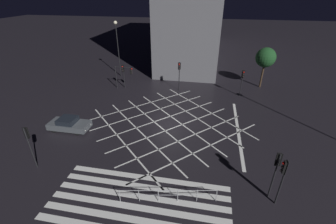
{
  "coord_description": "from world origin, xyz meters",
  "views": [
    {
      "loc": [
        3.85,
        -20.35,
        12.73
      ],
      "look_at": [
        0.0,
        0.0,
        1.38
      ],
      "focal_mm": 24.0,
      "sensor_mm": 36.0,
      "label": 1
    }
  ],
  "objects_px": {
    "traffic_light_sw_cross": "(28,139)",
    "street_tree_near": "(266,58)",
    "traffic_light_nw_cross": "(123,72)",
    "street_lamp_east": "(117,37)",
    "traffic_light_nw_main": "(125,72)",
    "traffic_light_se_cross": "(276,166)",
    "traffic_light_ne_cross": "(243,78)",
    "traffic_light_median_north": "(179,71)",
    "traffic_light_se_main": "(283,174)",
    "waiting_car": "(69,124)"
  },
  "relations": [
    {
      "from": "traffic_light_nw_main",
      "to": "traffic_light_nw_cross",
      "type": "distance_m",
      "value": 0.43
    },
    {
      "from": "traffic_light_se_main",
      "to": "traffic_light_nw_main",
      "type": "bearing_deg",
      "value": -45.84
    },
    {
      "from": "traffic_light_nw_main",
      "to": "traffic_light_nw_cross",
      "type": "xyz_separation_m",
      "value": [
        -0.36,
        0.25,
        0.01
      ]
    },
    {
      "from": "traffic_light_nw_main",
      "to": "traffic_light_ne_cross",
      "type": "distance_m",
      "value": 16.01
    },
    {
      "from": "traffic_light_sw_cross",
      "to": "street_tree_near",
      "type": "height_order",
      "value": "street_tree_near"
    },
    {
      "from": "traffic_light_sw_cross",
      "to": "traffic_light_nw_cross",
      "type": "relative_size",
      "value": 1.1
    },
    {
      "from": "traffic_light_sw_cross",
      "to": "street_lamp_east",
      "type": "distance_m",
      "value": 22.32
    },
    {
      "from": "traffic_light_median_north",
      "to": "waiting_car",
      "type": "xyz_separation_m",
      "value": [
        -9.56,
        -12.14,
        -2.29
      ]
    },
    {
      "from": "traffic_light_sw_cross",
      "to": "traffic_light_ne_cross",
      "type": "height_order",
      "value": "traffic_light_sw_cross"
    },
    {
      "from": "traffic_light_median_north",
      "to": "traffic_light_ne_cross",
      "type": "height_order",
      "value": "traffic_light_median_north"
    },
    {
      "from": "traffic_light_se_main",
      "to": "traffic_light_ne_cross",
      "type": "distance_m",
      "value": 17.52
    },
    {
      "from": "street_tree_near",
      "to": "waiting_car",
      "type": "relative_size",
      "value": 1.4
    },
    {
      "from": "waiting_car",
      "to": "traffic_light_nw_main",
      "type": "bearing_deg",
      "value": 80.34
    },
    {
      "from": "traffic_light_ne_cross",
      "to": "traffic_light_se_cross",
      "type": "bearing_deg",
      "value": 1.55
    },
    {
      "from": "traffic_light_se_cross",
      "to": "traffic_light_nw_cross",
      "type": "xyz_separation_m",
      "value": [
        -16.82,
        16.82,
        -0.23
      ]
    },
    {
      "from": "traffic_light_nw_main",
      "to": "traffic_light_sw_cross",
      "type": "relative_size",
      "value": 0.88
    },
    {
      "from": "traffic_light_nw_cross",
      "to": "street_tree_near",
      "type": "height_order",
      "value": "street_tree_near"
    },
    {
      "from": "traffic_light_ne_cross",
      "to": "waiting_car",
      "type": "bearing_deg",
      "value": -56.79
    },
    {
      "from": "traffic_light_se_main",
      "to": "waiting_car",
      "type": "xyz_separation_m",
      "value": [
        -18.65,
        5.75,
        -2.02
      ]
    },
    {
      "from": "traffic_light_nw_cross",
      "to": "street_tree_near",
      "type": "xyz_separation_m",
      "value": [
        19.57,
        4.02,
        1.92
      ]
    },
    {
      "from": "traffic_light_se_cross",
      "to": "traffic_light_ne_cross",
      "type": "relative_size",
      "value": 1.03
    },
    {
      "from": "traffic_light_se_main",
      "to": "traffic_light_nw_main",
      "type": "height_order",
      "value": "traffic_light_se_main"
    },
    {
      "from": "traffic_light_median_north",
      "to": "street_lamp_east",
      "type": "distance_m",
      "value": 11.76
    },
    {
      "from": "traffic_light_median_north",
      "to": "traffic_light_ne_cross",
      "type": "distance_m",
      "value": 8.41
    },
    {
      "from": "street_tree_near",
      "to": "traffic_light_nw_main",
      "type": "bearing_deg",
      "value": -167.47
    },
    {
      "from": "traffic_light_nw_cross",
      "to": "street_lamp_east",
      "type": "relative_size",
      "value": 0.4
    },
    {
      "from": "traffic_light_se_main",
      "to": "street_lamp_east",
      "type": "xyz_separation_m",
      "value": [
        -19.5,
        22.24,
        3.58
      ]
    },
    {
      "from": "traffic_light_nw_main",
      "to": "street_tree_near",
      "type": "height_order",
      "value": "street_tree_near"
    },
    {
      "from": "traffic_light_ne_cross",
      "to": "traffic_light_nw_main",
      "type": "bearing_deg",
      "value": -88.92
    },
    {
      "from": "traffic_light_nw_main",
      "to": "traffic_light_se_cross",
      "type": "relative_size",
      "value": 0.89
    },
    {
      "from": "traffic_light_se_main",
      "to": "waiting_car",
      "type": "height_order",
      "value": "traffic_light_se_main"
    },
    {
      "from": "traffic_light_nw_cross",
      "to": "street_lamp_east",
      "type": "distance_m",
      "value": 6.57
    },
    {
      "from": "traffic_light_sw_cross",
      "to": "traffic_light_se_cross",
      "type": "xyz_separation_m",
      "value": [
        17.91,
        0.39,
        -0.02
      ]
    },
    {
      "from": "waiting_car",
      "to": "traffic_light_se_main",
      "type": "bearing_deg",
      "value": -17.15
    },
    {
      "from": "traffic_light_nw_main",
      "to": "traffic_light_se_cross",
      "type": "xyz_separation_m",
      "value": [
        16.46,
        -16.57,
        0.24
      ]
    },
    {
      "from": "traffic_light_se_cross",
      "to": "street_tree_near",
      "type": "height_order",
      "value": "street_tree_near"
    },
    {
      "from": "traffic_light_nw_main",
      "to": "traffic_light_nw_cross",
      "type": "relative_size",
      "value": 0.97
    },
    {
      "from": "traffic_light_ne_cross",
      "to": "traffic_light_nw_cross",
      "type": "xyz_separation_m",
      "value": [
        -16.36,
        -0.05,
        -0.15
      ]
    },
    {
      "from": "traffic_light_se_main",
      "to": "traffic_light_median_north",
      "type": "bearing_deg",
      "value": -63.07
    },
    {
      "from": "traffic_light_nw_main",
      "to": "traffic_light_sw_cross",
      "type": "bearing_deg",
      "value": -94.89
    },
    {
      "from": "waiting_car",
      "to": "traffic_light_nw_cross",
      "type": "bearing_deg",
      "value": 82.25
    },
    {
      "from": "traffic_light_se_cross",
      "to": "traffic_light_nw_cross",
      "type": "distance_m",
      "value": 23.78
    },
    {
      "from": "traffic_light_se_main",
      "to": "traffic_light_median_north",
      "type": "distance_m",
      "value": 20.08
    },
    {
      "from": "traffic_light_nw_main",
      "to": "traffic_light_se_main",
      "type": "bearing_deg",
      "value": -45.84
    },
    {
      "from": "traffic_light_nw_main",
      "to": "traffic_light_median_north",
      "type": "bearing_deg",
      "value": 5.22
    },
    {
      "from": "traffic_light_sw_cross",
      "to": "traffic_light_ne_cross",
      "type": "xyz_separation_m",
      "value": [
        17.45,
        17.27,
        -0.11
      ]
    },
    {
      "from": "waiting_car",
      "to": "traffic_light_sw_cross",
      "type": "bearing_deg",
      "value": -84.84
    },
    {
      "from": "traffic_light_sw_cross",
      "to": "traffic_light_median_north",
      "type": "height_order",
      "value": "traffic_light_median_north"
    },
    {
      "from": "traffic_light_median_north",
      "to": "traffic_light_se_cross",
      "type": "distance_m",
      "value": 19.4
    },
    {
      "from": "street_lamp_east",
      "to": "street_tree_near",
      "type": "bearing_deg",
      "value": -1.99
    }
  ]
}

